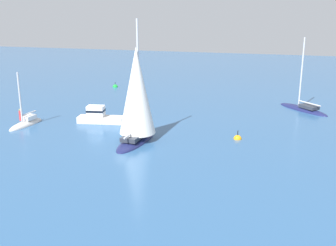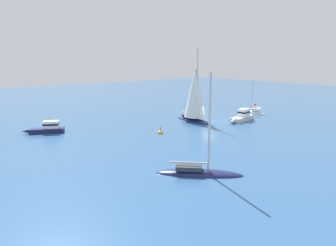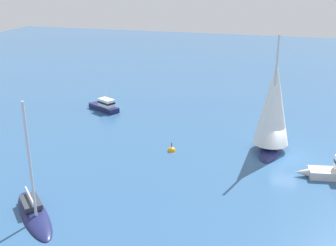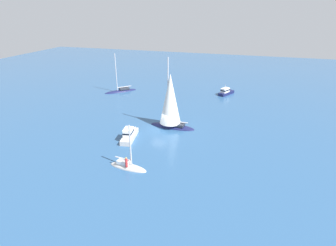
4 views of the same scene
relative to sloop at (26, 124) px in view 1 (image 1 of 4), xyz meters
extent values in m
plane|color=#2D5684|center=(12.03, -0.04, -0.16)|extent=(160.00, 160.00, 0.00)
ellipsoid|color=silver|center=(0.00, -0.04, -0.16)|extent=(1.82, 5.14, 1.01)
cube|color=white|center=(0.06, 0.56, 0.57)|extent=(1.09, 1.59, 0.46)
cylinder|color=silver|center=(-0.04, -0.54, 3.06)|extent=(0.18, 0.18, 5.43)
cylinder|color=silver|center=(0.06, 0.59, 1.05)|extent=(0.35, 2.27, 0.15)
cylinder|color=red|center=(-0.52, -0.11, 0.89)|extent=(0.32, 0.32, 1.09)
sphere|color=#A8934E|center=(-0.52, -0.11, 1.56)|extent=(0.24, 0.24, 0.24)
ellipsoid|color=#191E4C|center=(13.61, -1.84, -0.16)|extent=(2.61, 7.81, 0.88)
cube|color=#2D333D|center=(13.56, -2.76, 0.48)|extent=(1.66, 2.39, 0.40)
cylinder|color=silver|center=(13.65, -1.07, 5.82)|extent=(0.20, 0.20, 11.07)
cylinder|color=silver|center=(13.56, -2.80, 0.93)|extent=(0.35, 3.47, 0.16)
cone|color=white|center=(13.63, -1.47, 4.73)|extent=(3.65, 3.65, 8.30)
cube|color=silver|center=(7.52, 3.18, 0.20)|extent=(5.32, 2.40, 0.73)
cone|color=silver|center=(10.63, 3.69, 0.20)|extent=(1.38, 0.93, 0.73)
cube|color=white|center=(6.99, 3.09, 1.17)|extent=(2.06, 1.55, 1.20)
cube|color=black|center=(6.99, 3.09, 1.23)|extent=(2.10, 1.60, 0.24)
ellipsoid|color=#191E4C|center=(29.61, 15.60, -0.16)|extent=(6.69, 6.78, 0.83)
cube|color=#2D333D|center=(30.26, 14.94, 0.45)|extent=(2.53, 2.54, 0.38)
cylinder|color=silver|center=(29.07, 16.15, 4.54)|extent=(0.20, 0.20, 8.57)
cylinder|color=silver|center=(30.28, 14.92, 0.89)|extent=(2.54, 2.59, 0.16)
sphere|color=orange|center=(22.99, 1.49, -0.16)|extent=(0.80, 0.80, 0.80)
cylinder|color=black|center=(22.99, 1.49, 0.47)|extent=(0.08, 0.08, 0.46)
sphere|color=green|center=(0.62, 23.33, -0.16)|extent=(0.82, 0.82, 0.82)
cylinder|color=black|center=(0.62, 23.33, 0.45)|extent=(0.08, 0.08, 0.40)
camera|label=1|loc=(26.73, -36.46, 12.24)|focal=42.88mm
camera|label=2|loc=(48.38, 34.16, 10.05)|focal=33.58mm
camera|label=3|loc=(12.76, 39.14, 16.95)|focal=45.73mm
camera|label=4|loc=(-25.79, -13.16, 18.37)|focal=28.63mm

